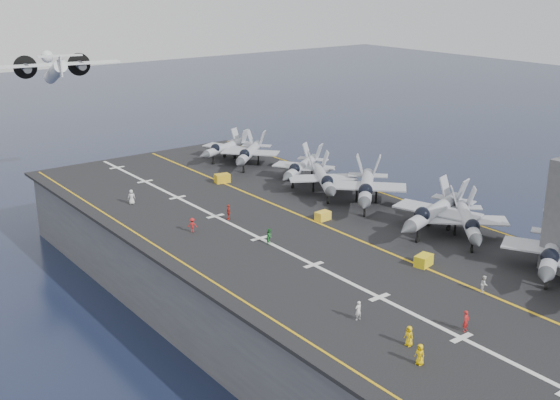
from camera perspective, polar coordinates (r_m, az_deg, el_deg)
ground at (r=90.92m, az=1.53°, el=-8.44°), size 500.00×500.00×0.00m
hull at (r=88.82m, az=1.56°, el=-5.55°), size 36.00×90.00×10.00m
flight_deck at (r=86.88m, az=1.59°, el=-2.41°), size 38.00×92.00×0.40m
foul_line at (r=88.60m, az=3.11°, el=-1.86°), size 0.35×90.00×0.02m
landing_centerline at (r=83.42m, az=-1.64°, el=-3.12°), size 0.50×90.00×0.02m
deck_edge_port at (r=78.04m, az=-8.25°, el=-4.84°), size 0.25×90.00×0.02m
deck_edge_stbd at (r=98.81m, az=10.01°, el=-0.01°), size 0.25×90.00×0.02m
fighter_jet_1 at (r=78.29m, az=21.25°, el=-3.77°), size 18.37×16.27×5.33m
fighter_jet_2 at (r=85.04m, az=15.03°, el=-1.59°), size 16.59×16.82×4.92m
fighter_jet_3 at (r=86.69m, az=12.43°, el=-0.83°), size 18.11×14.65×5.46m
fighter_jet_4 at (r=94.88m, az=7.04°, el=1.13°), size 18.95×18.83×5.57m
fighter_jet_5 at (r=99.21m, az=3.55°, el=1.81°), size 15.70×17.33×5.01m
fighter_jet_6 at (r=105.63m, az=1.77°, el=2.77°), size 16.46×14.91×4.76m
fighter_jet_7 at (r=114.03m, az=-2.52°, el=3.92°), size 16.62×16.22×4.85m
fighter_jet_8 at (r=118.67m, az=-4.49°, el=4.33°), size 15.04×12.78×4.42m
tow_cart_a at (r=77.12m, az=11.59°, el=-4.84°), size 2.29×1.76×1.23m
tow_cart_b at (r=89.49m, az=3.51°, el=-1.30°), size 1.97×1.36×1.13m
tow_cart_c at (r=105.80m, az=-4.71°, el=1.77°), size 2.39×1.78×1.31m
crew_0 at (r=61.07m, az=10.44°, el=-10.81°), size 0.79×1.13×1.81m
crew_1 at (r=64.57m, az=6.38°, el=-8.92°), size 1.15×0.79×1.87m
crew_2 at (r=81.55m, az=-0.85°, el=-2.95°), size 1.32×1.19×1.83m
crew_3 at (r=85.73m, az=-7.14°, el=-2.04°), size 1.30×1.27×1.82m
crew_4 at (r=89.68m, az=-4.22°, el=-0.97°), size 1.21×1.42×2.01m
crew_5 at (r=97.51m, az=-11.97°, el=0.25°), size 1.44×1.21×2.04m
crew_6 at (r=64.37m, az=14.89°, el=-9.48°), size 1.32×1.01×1.97m
crew_7 at (r=72.33m, az=16.26°, el=-6.56°), size 1.26×1.14×1.74m
transport_plane at (r=132.16m, az=-17.80°, el=9.87°), size 25.42×19.72×5.39m
crew_8 at (r=58.56m, az=11.30°, el=-12.21°), size 0.79×1.13×1.81m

